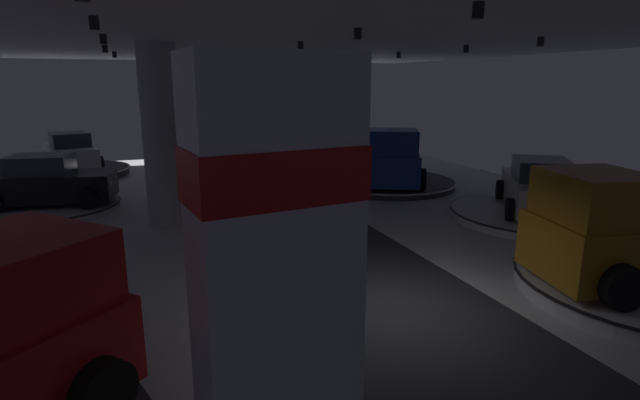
{
  "coord_description": "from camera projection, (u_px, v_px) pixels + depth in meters",
  "views": [
    {
      "loc": [
        -4.55,
        -7.86,
        4.39
      ],
      "look_at": [
        -0.1,
        3.68,
        1.4
      ],
      "focal_mm": 27.75,
      "sensor_mm": 36.0,
      "label": 1
    }
  ],
  "objects": [
    {
      "name": "display_platform_deep_right",
      "position": [
        344.0,
        160.0,
        27.03
      ],
      "size": [
        5.87,
        5.87,
        0.26
      ],
      "color": "#333338",
      "rests_on": "ground"
    },
    {
      "name": "display_car_deep_left",
      "position": [
        71.0,
        152.0,
        23.12
      ],
      "size": [
        2.95,
        4.5,
        1.71
      ],
      "color": "silver",
      "rests_on": "display_platform_deep_left"
    },
    {
      "name": "display_car_deep_right",
      "position": [
        343.0,
        144.0,
        26.82
      ],
      "size": [
        4.5,
        2.95,
        1.71
      ],
      "color": "black",
      "rests_on": "display_platform_deep_right"
    },
    {
      "name": "visitor_walking_near",
      "position": [
        237.0,
        193.0,
        15.8
      ],
      "size": [
        0.32,
        0.32,
        1.59
      ],
      "color": "black",
      "rests_on": "ground"
    },
    {
      "name": "display_platform_mid_right",
      "position": [
        536.0,
        214.0,
        16.05
      ],
      "size": [
        5.42,
        5.42,
        0.3
      ],
      "color": "silver",
      "rests_on": "ground"
    },
    {
      "name": "display_car_far_left",
      "position": [
        47.0,
        182.0,
        16.79
      ],
      "size": [
        4.43,
        2.75,
        1.71
      ],
      "color": "black",
      "rests_on": "display_platform_far_left"
    },
    {
      "name": "display_platform_deep_left",
      "position": [
        73.0,
        172.0,
        23.36
      ],
      "size": [
        5.07,
        5.07,
        0.36
      ],
      "color": "#333338",
      "rests_on": "ground"
    },
    {
      "name": "display_platform_far_left",
      "position": [
        51.0,
        207.0,
        17.01
      ],
      "size": [
        4.51,
        4.51,
        0.26
      ],
      "color": "#B7B7BC",
      "rests_on": "ground"
    },
    {
      "name": "ceiling_with_spotlights",
      "position": [
        403.0,
        11.0,
        8.45
      ],
      "size": [
        24.0,
        44.0,
        0.39
      ],
      "color": "silver"
    },
    {
      "name": "column_left",
      "position": [
        162.0,
        136.0,
        15.11
      ],
      "size": [
        1.15,
        1.15,
        5.5
      ],
      "color": "#ADADB2",
      "rests_on": "ground"
    },
    {
      "name": "ground",
      "position": [
        392.0,
        310.0,
        9.76
      ],
      "size": [
        24.0,
        44.0,
        0.06
      ],
      "color": "silver"
    },
    {
      "name": "brand_sign_pylon",
      "position": [
        279.0,
        372.0,
        3.55
      ],
      "size": [
        1.33,
        0.79,
        4.57
      ],
      "color": "slate",
      "rests_on": "ground"
    },
    {
      "name": "display_car_mid_right",
      "position": [
        539.0,
        188.0,
        15.81
      ],
      "size": [
        3.87,
        4.48,
        1.71
      ],
      "color": "silver",
      "rests_on": "display_platform_mid_right"
    },
    {
      "name": "pickup_truck_far_right",
      "position": [
        390.0,
        159.0,
        20.6
      ],
      "size": [
        4.36,
        5.68,
        2.3
      ],
      "color": "navy",
      "rests_on": "display_platform_far_right"
    },
    {
      "name": "display_platform_far_right",
      "position": [
        388.0,
        182.0,
        21.16
      ],
      "size": [
        5.68,
        5.68,
        0.27
      ],
      "color": "#333338",
      "rests_on": "ground"
    }
  ]
}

